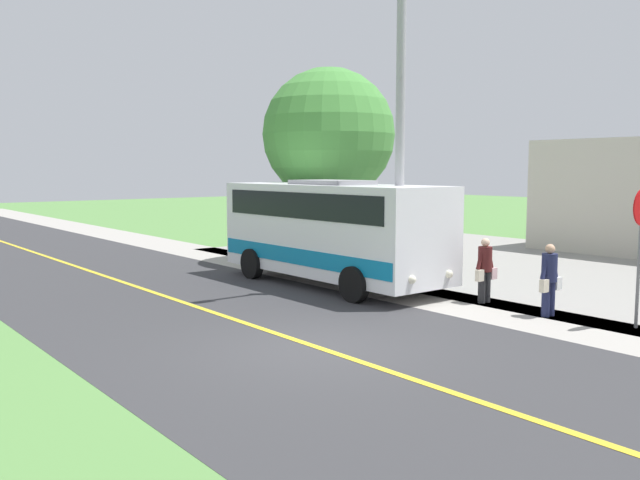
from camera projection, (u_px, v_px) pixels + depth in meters
name	position (u px, v px, depth m)	size (l,w,h in m)	color
ground_plane	(316.00, 347.00, 12.29)	(120.00, 120.00, 0.00)	#548442
road_surface	(316.00, 347.00, 12.29)	(8.00, 100.00, 0.01)	#333335
sidewalk	(491.00, 310.00, 15.51)	(2.40, 100.00, 0.01)	#9E9991
road_centre_line	(316.00, 347.00, 12.29)	(0.16, 100.00, 0.00)	gold
shuttle_bus_front	(332.00, 228.00, 18.77)	(2.63, 7.55, 2.96)	white
pedestrian_with_bags	(549.00, 278.00, 14.77)	(0.72, 0.34, 1.62)	#1E2347
pedestrian_waiting	(485.00, 268.00, 16.29)	(0.72, 0.34, 1.60)	#262628
street_light_pole	(397.00, 120.00, 17.04)	(1.97, 0.24, 8.20)	#9E9EA3
tree_curbside	(329.00, 135.00, 23.14)	(4.59, 4.59, 6.76)	brown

